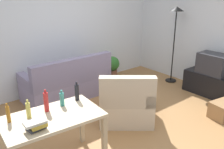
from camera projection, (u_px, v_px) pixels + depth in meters
The scene contains 17 objects.
ground_plane at pixel (126, 125), 4.29m from camera, with size 5.20×4.40×0.02m, color #9E7042.
wall_rear at pixel (59, 29), 5.43m from camera, with size 5.20×0.10×2.70m, color silver.
wall_right at pixel (216, 30), 5.38m from camera, with size 0.10×4.40×2.70m, color silver.
couch at pixel (68, 84), 5.21m from camera, with size 1.77×0.84×0.92m.
tv_stand at pixel (210, 84), 5.37m from camera, with size 0.44×1.10×0.48m.
tv at pixel (213, 64), 5.22m from camera, with size 0.41×0.60×0.44m.
torchiere_lamp at pixel (176, 24), 5.73m from camera, with size 0.32×0.32×1.81m.
desk at pixel (53, 124), 3.06m from camera, with size 1.25×0.79×0.76m.
potted_plant at pixel (112, 66), 6.31m from camera, with size 0.36×0.36×0.57m.
armchair at pixel (126, 104), 4.32m from camera, with size 1.23×1.22×0.92m.
storage_box at pixel (224, 110), 4.46m from camera, with size 0.48×0.34×0.30m, color olive.
bottle_amber at pixel (8, 114), 2.85m from camera, with size 0.05×0.05×0.24m.
bottle_squat at pixel (28, 110), 2.95m from camera, with size 0.05×0.05×0.24m.
bottle_red at pixel (46, 102), 3.10m from camera, with size 0.06×0.06×0.29m.
bottle_tall at pixel (62, 99), 3.25m from camera, with size 0.06×0.06×0.22m.
bottle_dark at pixel (77, 92), 3.40m from camera, with size 0.06×0.06×0.27m.
book_stack at pixel (36, 125), 2.73m from camera, with size 0.24×0.17×0.10m.
Camera 1 is at (-2.55, -2.74, 2.26)m, focal length 39.80 mm.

